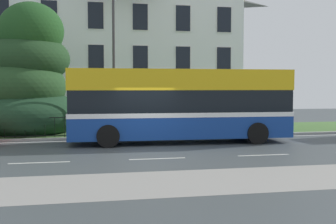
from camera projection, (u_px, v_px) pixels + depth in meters
The scene contains 7 objects.
ground_plane at pixel (146, 147), 17.61m from camera, with size 60.00×56.00×0.18m.
georgian_townhouse at pixel (114, 43), 32.19m from camera, with size 18.04×9.09×11.54m.
iron_verge_railing at pixel (131, 125), 20.70m from camera, with size 13.72×0.04×0.97m.
evergreen_tree at pixel (28, 83), 22.04m from camera, with size 5.76×5.76×7.20m.
single_decker_bus at pixel (180, 104), 19.02m from camera, with size 10.05×2.82×3.30m.
street_lamp_post at pixel (114, 51), 21.41m from camera, with size 0.36×0.24×7.54m.
litter_bin at pixel (212, 122), 22.50m from camera, with size 0.52×0.52×1.06m.
Camera 1 is at (-2.47, -16.19, 2.52)m, focal length 44.70 mm.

